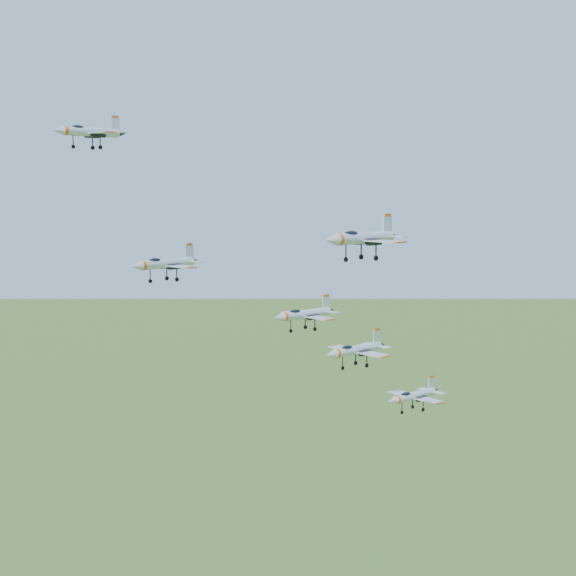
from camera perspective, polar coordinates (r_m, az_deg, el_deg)
jet_lead at (r=125.18m, az=-13.97°, el=10.74°), size 12.40×10.27×3.31m
jet_left_high at (r=113.01m, az=-8.74°, el=1.74°), size 12.23×10.22×3.27m
jet_right_high at (r=103.39m, az=5.28°, el=3.58°), size 14.06×11.65×3.76m
jet_left_low at (r=136.24m, az=1.17°, el=-1.86°), size 13.83×11.36×3.71m
jet_right_low at (r=123.03m, az=4.84°, el=-4.39°), size 13.12×10.83×3.51m
jet_trail at (r=146.93m, az=8.90°, el=-7.57°), size 13.74×11.30×3.68m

